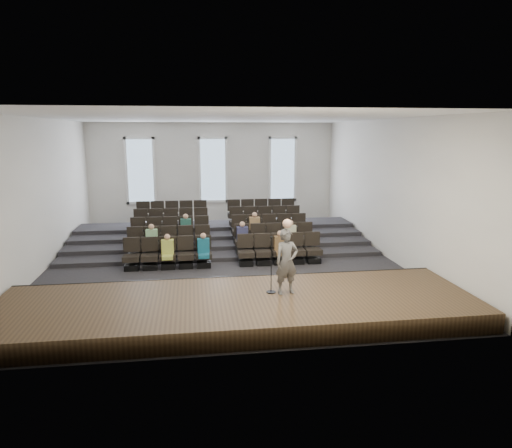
{
  "coord_description": "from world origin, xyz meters",
  "views": [
    {
      "loc": [
        -1.07,
        -15.71,
        4.54
      ],
      "look_at": [
        1.23,
        0.5,
        1.23
      ],
      "focal_mm": 32.0,
      "sensor_mm": 36.0,
      "label": 1
    }
  ],
  "objects": [
    {
      "name": "ground",
      "position": [
        0.0,
        0.0,
        0.0
      ],
      "size": [
        14.0,
        14.0,
        0.0
      ],
      "primitive_type": "plane",
      "color": "black",
      "rests_on": "ground"
    },
    {
      "name": "ceiling",
      "position": [
        0.0,
        0.0,
        5.01
      ],
      "size": [
        12.0,
        14.0,
        0.02
      ],
      "primitive_type": "cube",
      "color": "white",
      "rests_on": "ground"
    },
    {
      "name": "wall_back",
      "position": [
        0.0,
        7.02,
        2.5
      ],
      "size": [
        12.0,
        0.04,
        5.0
      ],
      "primitive_type": "cube",
      "color": "silver",
      "rests_on": "ground"
    },
    {
      "name": "wall_front",
      "position": [
        0.0,
        -7.02,
        2.5
      ],
      "size": [
        12.0,
        0.04,
        5.0
      ],
      "primitive_type": "cube",
      "color": "silver",
      "rests_on": "ground"
    },
    {
      "name": "wall_left",
      "position": [
        -6.02,
        0.0,
        2.5
      ],
      "size": [
        0.04,
        14.0,
        5.0
      ],
      "primitive_type": "cube",
      "color": "silver",
      "rests_on": "ground"
    },
    {
      "name": "wall_right",
      "position": [
        6.02,
        0.0,
        2.5
      ],
      "size": [
        0.04,
        14.0,
        5.0
      ],
      "primitive_type": "cube",
      "color": "silver",
      "rests_on": "ground"
    },
    {
      "name": "stage",
      "position": [
        0.0,
        -5.1,
        0.25
      ],
      "size": [
        11.8,
        3.6,
        0.5
      ],
      "primitive_type": "cube",
      "color": "#46331E",
      "rests_on": "ground"
    },
    {
      "name": "stage_lip",
      "position": [
        0.0,
        -3.33,
        0.25
      ],
      "size": [
        11.8,
        0.06,
        0.52
      ],
      "primitive_type": "cube",
      "color": "black",
      "rests_on": "ground"
    },
    {
      "name": "risers",
      "position": [
        0.0,
        3.17,
        0.2
      ],
      "size": [
        11.8,
        4.8,
        0.6
      ],
      "color": "black",
      "rests_on": "ground"
    },
    {
      "name": "seating_rows",
      "position": [
        -0.0,
        1.54,
        0.68
      ],
      "size": [
        6.8,
        4.7,
        1.67
      ],
      "color": "black",
      "rests_on": "ground"
    },
    {
      "name": "windows",
      "position": [
        0.0,
        6.95,
        2.7
      ],
      "size": [
        8.44,
        0.1,
        3.24
      ],
      "color": "white",
      "rests_on": "wall_back"
    },
    {
      "name": "audience",
      "position": [
        0.0,
        0.32,
        0.81
      ],
      "size": [
        5.45,
        2.64,
        1.1
      ],
      "color": "#AEB94A",
      "rests_on": "seating_rows"
    },
    {
      "name": "speaker",
      "position": [
        1.25,
        -4.87,
        1.33
      ],
      "size": [
        0.68,
        0.52,
        1.66
      ],
      "primitive_type": "imported",
      "rotation": [
        0.0,
        0.0,
        0.21
      ],
      "color": "#53514E",
      "rests_on": "stage"
    },
    {
      "name": "mic_stand",
      "position": [
        0.88,
        -4.76,
        0.94
      ],
      "size": [
        0.25,
        0.25,
        1.48
      ],
      "color": "black",
      "rests_on": "stage"
    }
  ]
}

